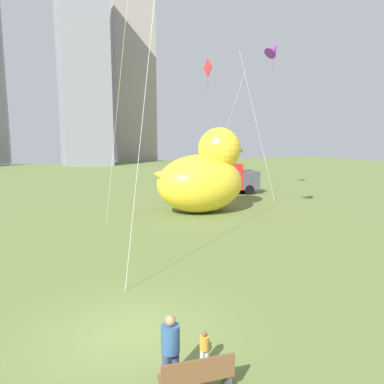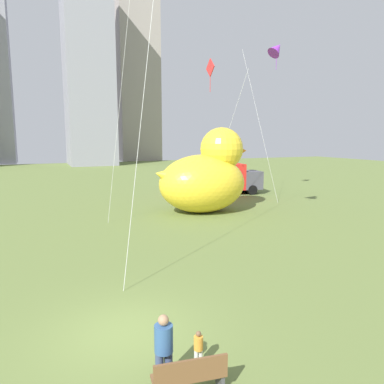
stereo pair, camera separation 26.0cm
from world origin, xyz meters
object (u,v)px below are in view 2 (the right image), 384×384
(park_bench, at_px, (190,375))
(person_child, at_px, (198,347))
(person_adult, at_px, (164,347))
(giant_inflatable_duck, at_px, (206,176))
(box_truck, at_px, (226,179))
(kite_red, at_px, (212,74))
(kite_purple, at_px, (277,49))

(park_bench, bearing_deg, person_child, 55.41)
(park_bench, bearing_deg, person_adult, 126.37)
(park_bench, height_order, giant_inflatable_duck, giant_inflatable_duck)
(box_truck, bearing_deg, giant_inflatable_duck, -128.41)
(person_child, bearing_deg, kite_red, 63.08)
(park_bench, distance_m, person_adult, 0.77)
(person_adult, xyz_separation_m, person_child, (0.95, 0.30, -0.41))
(park_bench, xyz_separation_m, person_adult, (-0.38, 0.52, 0.43))
(park_bench, xyz_separation_m, kite_red, (9.31, 18.05, 9.31))
(person_child, bearing_deg, park_bench, -124.59)
(kite_red, distance_m, kite_purple, 8.11)
(person_child, relative_size, giant_inflatable_duck, 0.12)
(park_bench, height_order, box_truck, box_truck)
(park_bench, relative_size, kite_purple, 0.12)
(park_bench, relative_size, kite_red, 0.15)
(person_child, height_order, kite_purple, kite_purple)
(box_truck, bearing_deg, kite_purple, -47.12)
(giant_inflatable_duck, height_order, box_truck, giant_inflatable_duck)
(person_child, distance_m, giant_inflatable_duck, 17.96)
(person_adult, height_order, kite_red, kite_red)
(giant_inflatable_duck, distance_m, box_truck, 8.55)
(person_adult, height_order, giant_inflatable_duck, giant_inflatable_duck)
(park_bench, distance_m, giant_inflatable_duck, 18.94)
(person_child, xyz_separation_m, kite_purple, (15.97, 19.53, 12.16))
(box_truck, distance_m, kite_purple, 12.00)
(person_child, distance_m, kite_red, 21.44)
(person_child, bearing_deg, kite_purple, 50.73)
(box_truck, xyz_separation_m, kite_red, (-4.28, -5.47, 8.33))
(park_bench, bearing_deg, giant_inflatable_duck, 63.72)
(person_adult, distance_m, person_child, 1.07)
(person_adult, bearing_deg, park_bench, -53.63)
(park_bench, relative_size, person_child, 1.79)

